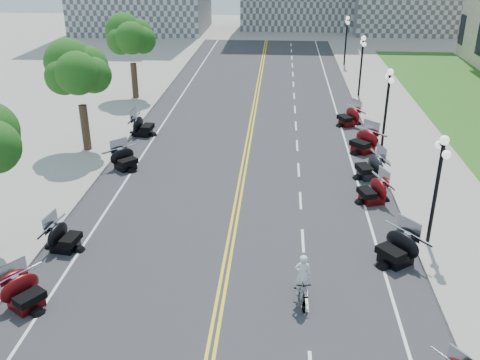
{
  "coord_description": "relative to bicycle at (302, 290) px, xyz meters",
  "views": [
    {
      "loc": [
        1.97,
        -16.67,
        12.27
      ],
      "look_at": [
        0.25,
        5.91,
        2.0
      ],
      "focal_mm": 40.0,
      "sensor_mm": 36.0,
      "label": 1
    }
  ],
  "objects": [
    {
      "name": "lane_dash_18",
      "position": [
        0.21,
        48.43,
        -0.54
      ],
      "size": [
        0.12,
        2.0,
        0.0
      ],
      "primitive_type": "cube",
      "color": "white",
      "rests_on": "road"
    },
    {
      "name": "lane_dash_7",
      "position": [
        0.21,
        4.43,
        -0.54
      ],
      "size": [
        0.12,
        2.0,
        0.0
      ],
      "primitive_type": "cube",
      "color": "white",
      "rests_on": "road"
    },
    {
      "name": "lane_dash_9",
      "position": [
        0.21,
        12.43,
        -0.54
      ],
      "size": [
        0.12,
        2.0,
        0.0
      ],
      "primitive_type": "cube",
      "color": "white",
      "rests_on": "road"
    },
    {
      "name": "centerline_yellow_a",
      "position": [
        -3.11,
        10.43,
        -0.54
      ],
      "size": [
        0.12,
        90.0,
        0.0
      ],
      "primitive_type": "cube",
      "color": "yellow",
      "rests_on": "road"
    },
    {
      "name": "sidewalk_north",
      "position": [
        7.51,
        10.43,
        -0.48
      ],
      "size": [
        5.0,
        90.0,
        0.15
      ],
      "primitive_type": "cube",
      "color": "#9E9991",
      "rests_on": "ground"
    },
    {
      "name": "cyclist_rider",
      "position": [
        0.0,
        0.0,
        1.4
      ],
      "size": [
        0.62,
        0.4,
        1.69
      ],
      "primitive_type": "imported",
      "rotation": [
        0.0,
        0.0,
        3.14
      ],
      "color": "silver",
      "rests_on": "bicycle"
    },
    {
      "name": "lane_dash_17",
      "position": [
        0.21,
        44.43,
        -0.54
      ],
      "size": [
        0.12,
        2.0,
        0.0
      ],
      "primitive_type": "cube",
      "color": "white",
      "rests_on": "road"
    },
    {
      "name": "lane_dash_6",
      "position": [
        0.21,
        0.43,
        -0.54
      ],
      "size": [
        0.12,
        2.0,
        0.0
      ],
      "primitive_type": "cube",
      "color": "white",
      "rests_on": "road"
    },
    {
      "name": "edge_line_north",
      "position": [
        3.41,
        10.43,
        -0.54
      ],
      "size": [
        0.12,
        90.0,
        0.0
      ],
      "primitive_type": "cube",
      "color": "white",
      "rests_on": "road"
    },
    {
      "name": "lane_dash_13",
      "position": [
        0.21,
        28.43,
        -0.54
      ],
      "size": [
        0.12,
        2.0,
        0.0
      ],
      "primitive_type": "cube",
      "color": "white",
      "rests_on": "road"
    },
    {
      "name": "tree_3",
      "position": [
        -12.99,
        14.43,
        4.2
      ],
      "size": [
        4.8,
        4.8,
        9.2
      ],
      "primitive_type": null,
      "color": "#235619",
      "rests_on": "sidewalk_south"
    },
    {
      "name": "street_lamp_5",
      "position": [
        5.61,
        40.43,
        2.05
      ],
      "size": [
        0.5,
        1.2,
        4.9
      ],
      "primitive_type": null,
      "color": "black",
      "rests_on": "sidewalk_north"
    },
    {
      "name": "street_lamp_3",
      "position": [
        5.61,
        16.43,
        2.05
      ],
      "size": [
        0.5,
        1.2,
        4.9
      ],
      "primitive_type": null,
      "color": "black",
      "rests_on": "sidewalk_north"
    },
    {
      "name": "motorcycle_n_6",
      "position": [
        3.96,
        2.97,
        0.19
      ],
      "size": [
        3.0,
        3.0,
        1.49
      ],
      "primitive_type": null,
      "rotation": [
        0.0,
        0.0,
        -0.91
      ],
      "color": "black",
      "rests_on": "road"
    },
    {
      "name": "motorcycle_n_7",
      "position": [
        3.81,
        8.56,
        0.15
      ],
      "size": [
        2.55,
        2.55,
        1.4
      ],
      "primitive_type": null,
      "rotation": [
        0.0,
        0.0,
        -1.23
      ],
      "color": "#590A0C",
      "rests_on": "road"
    },
    {
      "name": "motorcycle_n_8",
      "position": [
        4.12,
        11.61,
        0.19
      ],
      "size": [
        2.63,
        2.63,
        1.48
      ],
      "primitive_type": null,
      "rotation": [
        0.0,
        0.0,
        -1.28
      ],
      "color": "black",
      "rests_on": "road"
    },
    {
      "name": "motorcycle_n_9",
      "position": [
        4.3,
        15.62,
        0.22
      ],
      "size": [
        3.11,
        3.11,
        1.54
      ],
      "primitive_type": null,
      "rotation": [
        0.0,
        0.0,
        -0.83
      ],
      "color": "#590A0C",
      "rests_on": "road"
    },
    {
      "name": "bicycle",
      "position": [
        0.0,
        0.0,
        0.0
      ],
      "size": [
        0.72,
        1.89,
        1.11
      ],
      "primitive_type": "imported",
      "rotation": [
        0.0,
        0.0,
        0.11
      ],
      "color": "#A51414",
      "rests_on": "road"
    },
    {
      "name": "centerline_yellow_b",
      "position": [
        -2.87,
        10.43,
        -0.54
      ],
      "size": [
        0.12,
        90.0,
        0.0
      ],
      "primitive_type": "cube",
      "color": "yellow",
      "rests_on": "road"
    },
    {
      "name": "motorcycle_s_9",
      "position": [
        -10.23,
        17.66,
        0.18
      ],
      "size": [
        2.26,
        2.26,
        1.47
      ],
      "primitive_type": null,
      "rotation": [
        0.0,
        0.0,
        1.49
      ],
      "color": "black",
      "rests_on": "road"
    },
    {
      "name": "motorcycle_s_5",
      "position": [
        -9.98,
        -1.03,
        0.13
      ],
      "size": [
        2.7,
        2.7,
        1.36
      ],
      "primitive_type": null,
      "rotation": [
        0.0,
        0.0,
        0.98
      ],
      "color": "#590A0C",
      "rests_on": "road"
    },
    {
      "name": "motorcycle_n_10",
      "position": [
        3.95,
        20.81,
        0.18
      ],
      "size": [
        2.79,
        2.79,
        1.47
      ],
      "primitive_type": null,
      "rotation": [
        0.0,
        0.0,
        -1.13
      ],
      "color": "#590A0C",
      "rests_on": "road"
    },
    {
      "name": "ground",
      "position": [
        -2.99,
        0.43,
        -0.55
      ],
      "size": [
        160.0,
        160.0,
        0.0
      ],
      "primitive_type": "plane",
      "color": "gray"
    },
    {
      "name": "lane_dash_8",
      "position": [
        0.21,
        8.43,
        -0.54
      ],
      "size": [
        0.12,
        2.0,
        0.0
      ],
      "primitive_type": "cube",
      "color": "white",
      "rests_on": "road"
    },
    {
      "name": "edge_line_south",
      "position": [
        -9.39,
        10.43,
        -0.54
      ],
      "size": [
        0.12,
        90.0,
        0.0
      ],
      "primitive_type": "cube",
      "color": "white",
      "rests_on": "road"
    },
    {
      "name": "tree_4",
      "position": [
        -12.99,
        26.43,
        4.2
      ],
      "size": [
        4.8,
        4.8,
        9.2
      ],
      "primitive_type": null,
      "color": "#235619",
      "rests_on": "sidewalk_south"
    },
    {
      "name": "lane_dash_16",
      "position": [
        0.21,
        40.43,
        -0.54
      ],
      "size": [
        0.12,
        2.0,
        0.0
      ],
      "primitive_type": "cube",
      "color": "white",
      "rests_on": "road"
    },
    {
      "name": "motorcycle_s_8",
      "position": [
        -9.85,
        11.82,
        0.13
      ],
      "size": [
        2.76,
        2.76,
        1.37
      ],
      "primitive_type": null,
      "rotation": [
        0.0,
        0.0,
        0.81
      ],
      "color": "black",
      "rests_on": "road"
    },
    {
      "name": "lane_dash_15",
      "position": [
        0.21,
        36.43,
        -0.54
      ],
      "size": [
        0.12,
        2.0,
        0.0
      ],
      "primitive_type": "cube",
      "color": "white",
      "rests_on": "road"
    },
    {
      "name": "road",
      "position": [
        -2.99,
        10.43,
        -0.55
      ],
      "size": [
        16.0,
        90.0,
        0.01
      ],
      "primitive_type": "cube",
      "color": "#333335",
      "rests_on": "ground"
    },
    {
      "name": "street_lamp_2",
      "position": [
        5.61,
        4.43,
        2.05
      ],
      "size": [
        0.5,
        1.2,
        4.9
      ],
      "primitive_type": null,
      "color": "black",
      "rests_on": "sidewalk_north"
    },
    {
      "name": "lane_dash_10",
      "position": [
        0.21,
        16.43,
        -0.54
      ],
      "size": [
        0.12,
        2.0,
        0.0
      ],
      "primitive_type": "cube",
      "color": "white",
      "rests_on": "road"
    },
    {
      "name": "lane_dash_12",
      "position": [
        0.21,
        24.43,
        -0.54
      ],
      "size": [
        0.12,
        2.0,
        0.0
      ],
      "primitive_type": "cube",
      "color": "white",
      "rests_on": "road"
    },
    {
      "name": "motorcycle_s_6",
      "position": [
        -10.05,
        2.95,
        0.11
      ],
      "size": [
        2.16,
        2.16,
        1.34
      ],
      "primitive_type": null,
      "rotation": [
        0.0,
        0.0,
        1.43
      ],
      "color": "black",
      "rests_on": "road"
    },
    {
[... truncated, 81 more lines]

